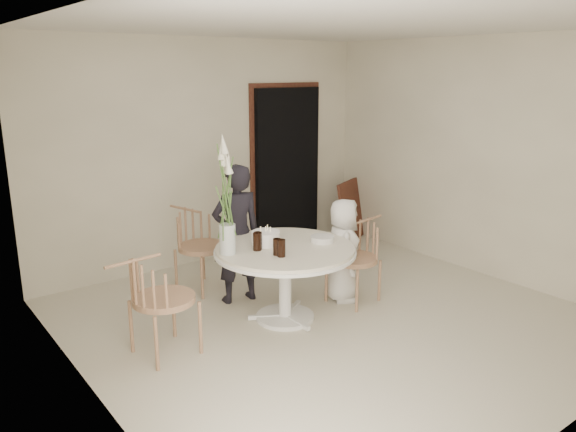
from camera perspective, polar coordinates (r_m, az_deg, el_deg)
ground at (r=5.53m, az=4.24°, el=-10.29°), size 4.50×4.50×0.00m
room_shell at (r=5.07m, az=4.58°, el=6.55°), size 4.50×4.50×4.50m
doorway at (r=7.55m, az=-0.10°, el=4.93°), size 1.00×0.10×2.10m
door_trim at (r=7.57m, az=-0.29°, el=5.42°), size 1.12×0.03×2.22m
table at (r=5.27m, az=-0.30°, el=-4.31°), size 1.33×1.33×0.73m
picture_frame at (r=7.87m, az=6.42°, el=0.53°), size 0.65×0.43×0.83m
chair_far at (r=6.18m, az=-9.56°, el=-2.08°), size 0.57×0.60×0.88m
chair_right at (r=5.84m, az=7.40°, el=-3.23°), size 0.55×0.52×0.85m
chair_left at (r=4.72m, az=-13.89°, el=-7.54°), size 0.57×0.54×0.90m
girl at (r=5.70m, az=-5.24°, el=-1.84°), size 0.57×0.41×1.43m
boy at (r=5.79m, az=5.61°, el=-3.47°), size 0.58×0.63×1.07m
birthday_cake at (r=5.29m, az=-2.27°, el=-2.23°), size 0.27×0.27×0.18m
cola_tumbler_a at (r=4.94m, az=-0.68°, el=-3.28°), size 0.09×0.09×0.16m
cola_tumbler_b at (r=4.99m, az=-1.13°, el=-3.16°), size 0.09×0.09×0.15m
cola_tumbler_c at (r=5.14m, az=-3.08°, el=-2.55°), size 0.09×0.09×0.17m
cola_tumbler_d at (r=5.12m, az=-3.15°, el=-2.62°), size 0.09×0.09×0.16m
plate_stack at (r=5.39m, az=3.51°, el=-2.34°), size 0.26×0.26×0.06m
flower_vase at (r=4.95m, az=-6.26°, el=1.12°), size 0.15×0.15×1.08m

